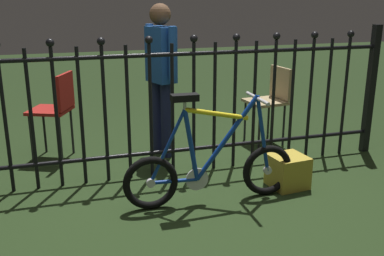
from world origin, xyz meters
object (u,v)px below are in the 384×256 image
object	(u,v)px
bicycle	(211,167)
person_visitor	(161,69)
chair_red	(57,106)
display_crate	(288,171)
chair_tan	(271,96)

from	to	relation	value
bicycle	person_visitor	size ratio (longest dim) A/B	0.92
chair_red	person_visitor	bearing A→B (deg)	-10.90
bicycle	person_visitor	world-z (taller)	person_visitor
chair_red	display_crate	distance (m)	2.26
display_crate	chair_red	bearing A→B (deg)	144.71
bicycle	person_visitor	bearing A→B (deg)	94.92
chair_red	person_visitor	world-z (taller)	person_visitor
bicycle	chair_red	world-z (taller)	bicycle
person_visitor	display_crate	bearing A→B (deg)	-53.17
display_crate	person_visitor	bearing A→B (deg)	126.83
person_visitor	display_crate	xyz separation A→B (m)	(0.82, -1.10, -0.74)
chair_red	person_visitor	distance (m)	1.07
chair_red	chair_tan	size ratio (longest dim) A/B	1.04
bicycle	chair_red	bearing A→B (deg)	128.78
person_visitor	bicycle	bearing A→B (deg)	-85.08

